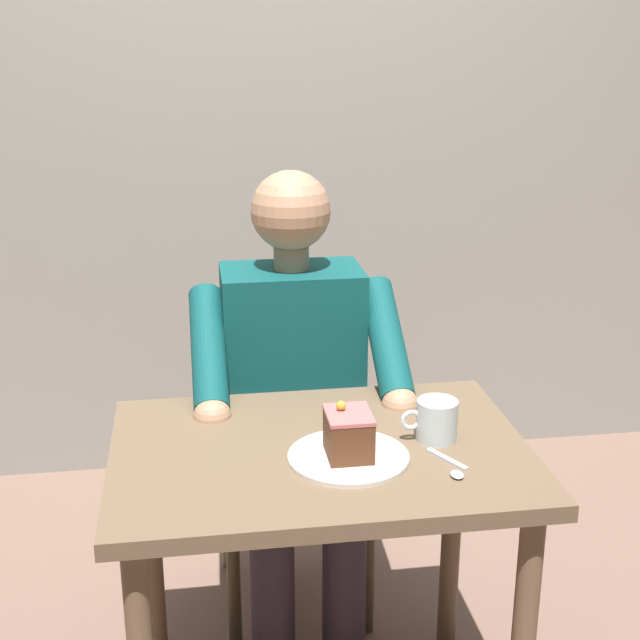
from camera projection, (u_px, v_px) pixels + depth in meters
cafe_rear_panel at (256, 50)px, 2.99m from camera, size 6.40×0.12×3.00m
dining_table at (320, 495)px, 1.91m from camera, size 0.88×0.62×0.73m
chair at (289, 431)px, 2.50m from camera, size 0.42×0.42×0.89m
seated_person at (296, 406)px, 2.29m from camera, size 0.53×0.58×1.24m
dessert_plate at (348, 457)px, 1.82m from camera, size 0.25×0.25×0.01m
cake_slice at (349, 434)px, 1.80m from camera, size 0.09×0.11×0.11m
coffee_cup at (436, 419)px, 1.90m from camera, size 0.12×0.09×0.09m
dessert_spoon at (452, 467)px, 1.78m from camera, size 0.06×0.14×0.01m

